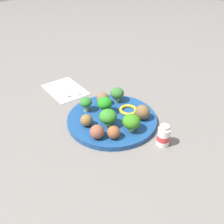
{
  "coord_description": "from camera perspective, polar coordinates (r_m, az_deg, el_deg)",
  "views": [
    {
      "loc": [
        -0.48,
        0.45,
        0.49
      ],
      "look_at": [
        0.0,
        0.0,
        0.04
      ],
      "focal_mm": 41.47,
      "sensor_mm": 36.0,
      "label": 1
    }
  ],
  "objects": [
    {
      "name": "broccoli_floret_far_rim",
      "position": [
        0.81,
        -1.54,
        1.92
      ],
      "size": [
        0.05,
        0.05,
        0.06
      ],
      "color": "#A5BF66",
      "rests_on": "plate"
    },
    {
      "name": "meatball_far_rim",
      "position": [
        0.72,
        -3.31,
        -4.37
      ],
      "size": [
        0.04,
        0.04,
        0.04
      ],
      "primitive_type": "sphere",
      "color": "brown",
      "rests_on": "plate"
    },
    {
      "name": "broccoli_floret_back_right",
      "position": [
        0.87,
        1.14,
        4.12
      ],
      "size": [
        0.05,
        0.05,
        0.05
      ],
      "color": "#96C069",
      "rests_on": "plate"
    },
    {
      "name": "knife",
      "position": [
        1.01,
        -9.62,
        5.62
      ],
      "size": [
        0.15,
        0.02,
        0.01
      ],
      "color": "silver",
      "rests_on": "napkin"
    },
    {
      "name": "yogurt_bottle",
      "position": [
        0.73,
        11.28,
        -5.23
      ],
      "size": [
        0.04,
        0.04,
        0.07
      ],
      "color": "white",
      "rests_on": "ground_plane"
    },
    {
      "name": "broccoli_floret_center",
      "position": [
        0.76,
        -0.86,
        -1.04
      ],
      "size": [
        0.05,
        0.05,
        0.05
      ],
      "color": "#A3C06C",
      "rests_on": "plate"
    },
    {
      "name": "napkin",
      "position": [
        1.0,
        -10.28,
        4.92
      ],
      "size": [
        0.18,
        0.14,
        0.01
      ],
      "primitive_type": "cube",
      "rotation": [
        0.0,
        0.0,
        -0.11
      ],
      "color": "white",
      "rests_on": "ground_plane"
    },
    {
      "name": "meatball_front_left",
      "position": [
        0.8,
        6.72,
        -0.04
      ],
      "size": [
        0.05,
        0.05,
        0.05
      ],
      "primitive_type": "sphere",
      "color": "brown",
      "rests_on": "plate"
    },
    {
      "name": "broccoli_floret_mid_right",
      "position": [
        0.83,
        -5.77,
        2.04
      ],
      "size": [
        0.04,
        0.04,
        0.05
      ],
      "color": "#A9BC6B",
      "rests_on": "plate"
    },
    {
      "name": "meatball_center",
      "position": [
        0.77,
        -5.65,
        -1.82
      ],
      "size": [
        0.04,
        0.04,
        0.04
      ],
      "primitive_type": "sphere",
      "color": "brown",
      "rests_on": "plate"
    },
    {
      "name": "plate",
      "position": [
        0.81,
        -0.0,
        -1.63
      ],
      "size": [
        0.28,
        0.28,
        0.02
      ],
      "primitive_type": "cylinder",
      "color": "navy",
      "rests_on": "ground_plane"
    },
    {
      "name": "meatball_near_rim",
      "position": [
        0.86,
        -2.01,
        2.93
      ],
      "size": [
        0.04,
        0.04,
        0.04
      ],
      "primitive_type": "sphere",
      "color": "brown",
      "rests_on": "plate"
    },
    {
      "name": "meatball_mid_right",
      "position": [
        0.72,
        0.35,
        -4.5
      ],
      "size": [
        0.04,
        0.04,
        0.04
      ],
      "primitive_type": "sphere",
      "color": "brown",
      "rests_on": "plate"
    },
    {
      "name": "ground_plane",
      "position": [
        0.82,
        -0.0,
        -2.08
      ],
      "size": [
        4.0,
        4.0,
        0.0
      ],
      "primitive_type": "plane",
      "color": "slate"
    },
    {
      "name": "pepper_ring_mid_left",
      "position": [
        0.84,
        3.61,
        0.46
      ],
      "size": [
        0.08,
        0.08,
        0.01
      ],
      "primitive_type": "torus",
      "rotation": [
        0.0,
        0.0,
        3.88
      ],
      "color": "yellow",
      "rests_on": "plate"
    },
    {
      "name": "fork",
      "position": [
        1.0,
        -11.44,
        5.01
      ],
      "size": [
        0.12,
        0.02,
        0.01
      ],
      "color": "silver",
      "rests_on": "napkin"
    },
    {
      "name": "broccoli_floret_near_rim",
      "position": [
        0.74,
        4.28,
        -2.14
      ],
      "size": [
        0.05,
        0.05,
        0.05
      ],
      "color": "#A4BE79",
      "rests_on": "plate"
    }
  ]
}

